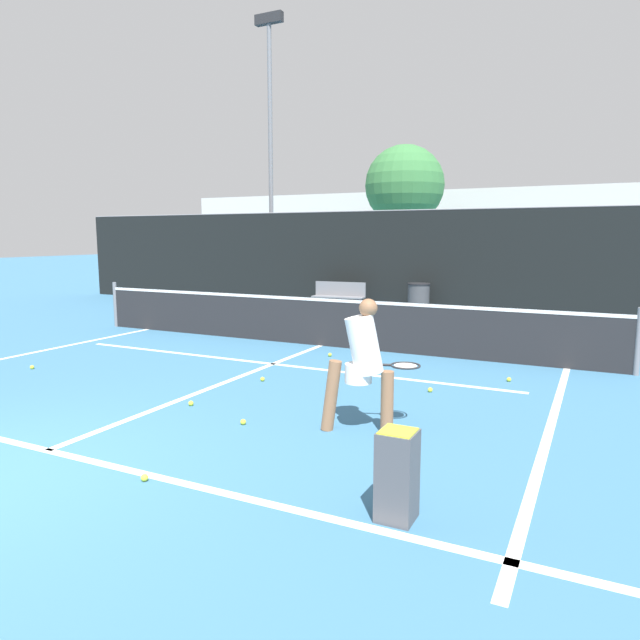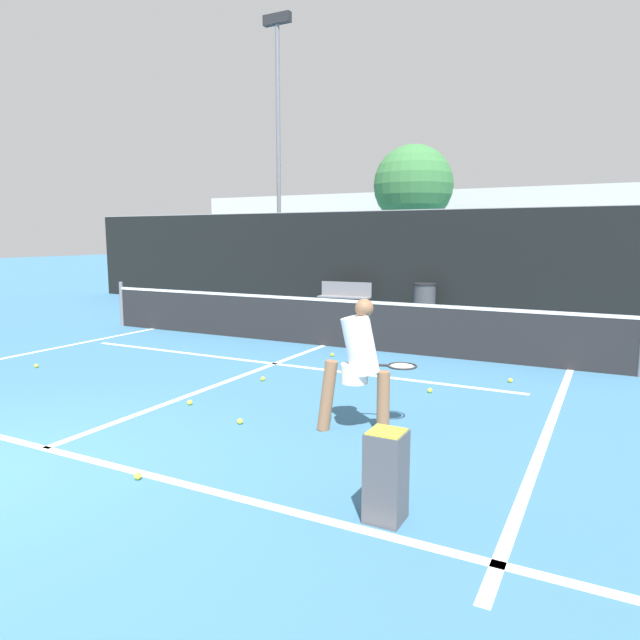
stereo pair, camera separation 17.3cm
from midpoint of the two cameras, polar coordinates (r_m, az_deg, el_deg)
The scene contains 23 objects.
court_baseline_near at distance 6.57m, azimuth -25.12°, elevation -11.54°, with size 11.00×0.10×0.01m, color white.
court_service_line at distance 9.76m, azimuth -4.06°, elevation -4.38°, with size 8.25×0.10×0.01m, color white.
court_center_mark at distance 8.72m, azimuth -8.52°, elevation -6.00°, with size 0.10×6.27×0.01m, color white.
court_sideline_left at distance 11.90m, azimuth -26.40°, elevation -2.93°, with size 0.10×7.27×0.01m, color white.
court_sideline_right at distance 7.16m, azimuth 22.62°, elevation -9.77°, with size 0.10×7.27×0.01m, color white.
net at distance 11.25m, azimuth 0.84°, elevation -0.02°, with size 11.09×0.09×1.07m.
fence_back at distance 16.26m, azimuth 9.66°, elevation 5.73°, with size 24.00×0.06×2.89m.
player_practicing at distance 6.26m, azimuth 4.70°, elevation -4.09°, with size 1.05×0.79×1.49m.
tennis_ball_scattered_0 at distance 8.64m, azimuth -5.17°, elevation -5.88°, with size 0.07×0.07×0.07m, color #D1E033.
tennis_ball_scattered_1 at distance 6.74m, azimuth -7.26°, elevation -10.03°, with size 0.07×0.07×0.07m, color #D1E033.
tennis_ball_scattered_2 at distance 5.49m, azimuth -16.89°, elevation -14.71°, with size 0.07×0.07×0.07m, color #D1E033.
tennis_ball_scattered_3 at distance 10.32m, azimuth 1.71°, elevation -3.49°, with size 0.07×0.07×0.07m, color #D1E033.
tennis_ball_scattered_4 at distance 7.58m, azimuth -12.25°, elevation -8.07°, with size 0.07×0.07×0.07m, color #D1E033.
tennis_ball_scattered_6 at distance 10.51m, azimuth -26.08°, elevation -4.14°, with size 0.07×0.07×0.07m, color #D1E033.
tennis_ball_scattered_7 at distance 8.13m, azimuth 11.54°, elevation -6.92°, with size 0.07×0.07×0.07m, color #D1E033.
tennis_ball_scattered_8 at distance 8.99m, azimuth 19.03°, elevation -5.74°, with size 0.07×0.07×0.07m, color #D1E033.
ball_hopper at distance 4.51m, azimuth 7.75°, elevation -14.99°, with size 0.28×0.28×0.71m.
courtside_bench at distance 16.31m, azimuth 2.81°, elevation 2.42°, with size 1.54×0.49×0.86m.
trash_bin at distance 15.71m, azimuth 10.71°, elevation 2.00°, with size 0.61×0.61×0.90m.
parked_car at distance 18.30m, azimuth 17.29°, elevation 3.08°, with size 1.77×4.17×1.39m.
floodlight_mast at distance 22.40m, azimuth -3.97°, elevation 18.95°, with size 1.10×0.24×10.12m.
tree_west at distance 26.06m, azimuth 9.49°, elevation 13.14°, with size 3.49×3.49×6.13m.
building_far at distance 31.01m, azimuth 18.46°, elevation 8.14°, with size 36.00×2.40×4.53m, color beige.
Camera 2 is at (5.08, -2.81, 2.15)m, focal length 32.00 mm.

